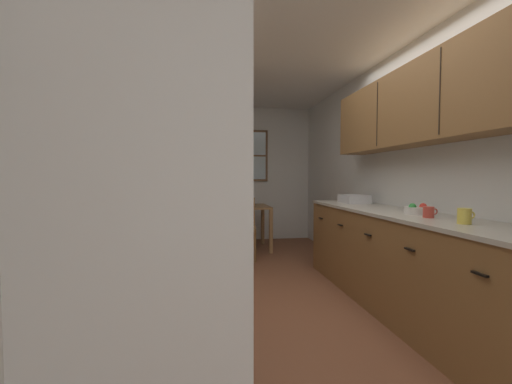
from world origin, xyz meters
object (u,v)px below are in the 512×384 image
Objects in this scene: stove_range at (165,295)px; mug_by_coffeemaker at (429,212)px; dining_table at (241,213)px; trash_bin at (208,243)px; dish_rack at (354,199)px; microwave_over_range at (143,110)px; dining_chair_far at (235,215)px; dining_chair_near at (243,225)px; refrigerator at (155,249)px; mug_spare at (465,216)px; fruit_bowl at (418,210)px; storage_canister at (173,205)px.

stove_range reaches higher than mug_by_coffeemaker.
trash_bin is at bearing -125.08° from dining_table.
trash_bin is at bearing 151.65° from dish_rack.
microwave_over_range is 4.22m from dining_chair_far.
dining_chair_near and dining_chair_far have the same top height.
refrigerator reaches higher than mug_spare.
stove_range is at bearing 175.35° from mug_spare.
dish_rack is (2.04, 1.61, 0.48)m from stove_range.
dining_chair_near is 7.31× the size of mug_spare.
trash_bin is at bearing -110.57° from dining_chair_far.
microwave_over_range reaches higher than trash_bin.
trash_bin is (-0.53, -1.41, -0.21)m from dining_chair_far.
microwave_over_range reaches higher than dish_rack.
dining_table is 4.33× the size of fruit_bowl.
mug_by_coffeemaker is (2.07, 0.18, -0.68)m from microwave_over_range.
mug_by_coffeemaker is at bearing 91.35° from mug_spare.
dish_rack reaches higher than mug_by_coffeemaker.
dining_table is at bearing 78.71° from refrigerator.
fruit_bowl is at bearing -62.59° from dining_chair_near.
dining_chair_near is 2.84m from mug_by_coffeemaker.
mug_spare is at bearing -68.46° from dining_chair_near.
mug_by_coffeemaker is 0.55× the size of fruit_bowl.
microwave_over_range is at bearing -106.13° from dining_table.
mug_spare is at bearing -92.40° from dish_rack.
dining_chair_far is at bearing 117.34° from dish_rack.
microwave_over_range is 2.28m from fruit_bowl.
mug_by_coffeemaker is (1.14, -2.57, 0.44)m from dining_chair_near.
stove_range reaches higher than dining_table.
dining_chair_near is at bearing 77.46° from refrigerator.
microwave_over_range is 3.11m from dining_chair_near.
storage_canister is at bearing -111.33° from dining_chair_near.
dining_table is at bearing 107.45° from mug_spare.
dining_table is at bearing 72.32° from storage_canister.
storage_canister is at bearing 92.22° from refrigerator.
mug_by_coffeemaker is at bearing 4.98° from microwave_over_range.
mug_by_coffeemaker is (1.10, -3.18, 0.32)m from dining_table.
refrigerator reaches higher than microwave_over_range.
refrigerator is 4.75m from dining_chair_far.
dish_rack reaches higher than fruit_bowl.
storage_canister reaches higher than dining_chair_far.
dining_chair_near is 5.54× the size of storage_canister.
refrigerator is 15.66× the size of mug_by_coffeemaker.
dining_chair_near is (0.93, 2.75, -1.12)m from microwave_over_range.
mug_by_coffeemaker is (1.95, 0.18, 0.47)m from stove_range.
mug_spare is (1.96, -0.16, 0.48)m from stove_range.
dining_chair_near is 1.21m from dining_chair_far.
dining_table is 2.13m from dish_rack.
mug_spare is (1.14, -4.12, 0.45)m from dining_chair_far.
fruit_bowl is (1.98, 1.11, 0.02)m from refrigerator.
dining_chair_far is at bearing 93.23° from dining_table.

